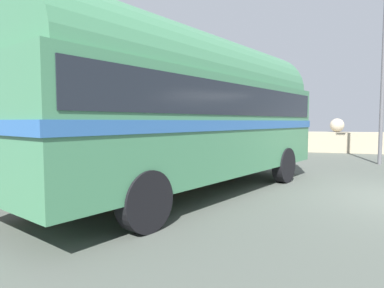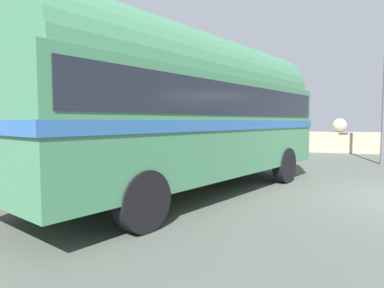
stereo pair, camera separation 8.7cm
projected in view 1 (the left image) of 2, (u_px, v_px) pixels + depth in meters
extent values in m
cube|color=tan|center=(339.00, 142.00, 18.17)|extent=(31.36, 1.80, 1.10)
sphere|color=#98AA73|center=(125.00, 125.00, 22.04)|extent=(0.74, 0.74, 0.74)
cube|color=tan|center=(170.00, 122.00, 21.08)|extent=(1.23, 1.17, 1.14)
cube|color=#959E75|center=(220.00, 124.00, 20.28)|extent=(1.15, 1.05, 0.93)
sphere|color=#999C87|center=(284.00, 123.00, 19.44)|extent=(1.06, 1.06, 1.06)
sphere|color=#B0A58E|center=(337.00, 125.00, 18.50)|extent=(0.76, 0.76, 0.76)
cylinder|color=black|center=(218.00, 159.00, 10.39)|extent=(0.61, 1.00, 0.96)
cylinder|color=black|center=(284.00, 165.00, 9.02)|extent=(0.61, 1.00, 0.96)
cylinder|color=black|center=(66.00, 184.00, 6.34)|extent=(0.61, 1.00, 0.96)
cylinder|color=black|center=(145.00, 201.00, 4.96)|extent=(0.61, 1.00, 0.96)
cube|color=#3D7852|center=(194.00, 127.00, 7.60)|extent=(5.32, 8.69, 2.10)
cylinder|color=#3D7852|center=(194.00, 81.00, 7.53)|extent=(5.01, 8.31, 2.20)
cube|color=#2B5995|center=(194.00, 125.00, 7.60)|extent=(5.40, 8.79, 0.20)
cube|color=black|center=(194.00, 102.00, 7.56)|extent=(5.23, 8.39, 0.64)
cube|color=silver|center=(273.00, 151.00, 10.99)|extent=(2.18, 0.99, 0.28)
cylinder|color=black|center=(123.00, 151.00, 13.30)|extent=(0.48, 1.00, 0.96)
cylinder|color=black|center=(169.00, 154.00, 12.21)|extent=(0.48, 1.00, 0.96)
cylinder|color=black|center=(45.00, 173.00, 7.70)|extent=(0.48, 1.00, 0.96)
cube|color=#C35232|center=(94.00, 125.00, 10.42)|extent=(4.18, 8.72, 2.10)
cylinder|color=#C35232|center=(93.00, 92.00, 10.35)|extent=(3.92, 8.35, 2.20)
cube|color=#245891|center=(94.00, 124.00, 10.42)|extent=(4.25, 8.81, 0.20)
cube|color=black|center=(94.00, 107.00, 10.38)|extent=(4.15, 8.40, 0.64)
cube|color=silver|center=(169.00, 144.00, 14.18)|extent=(2.26, 0.66, 0.28)
cylinder|color=#5B5B60|center=(383.00, 79.00, 12.61)|extent=(0.14, 0.14, 6.67)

